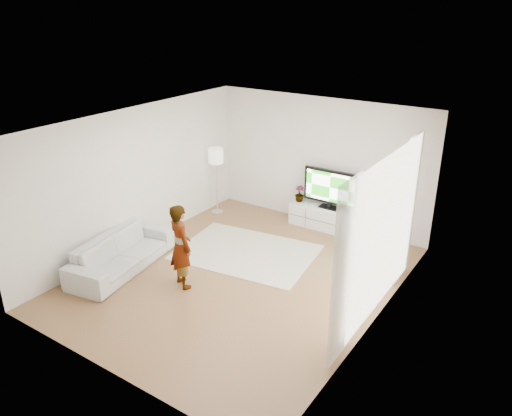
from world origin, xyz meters
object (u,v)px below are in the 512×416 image
Objects in this scene: player at (181,246)px; sofa at (121,253)px; floor_lamp at (216,159)px; media_console at (328,218)px; television at (331,188)px; rug at (246,252)px.

sofa is at bearing 31.39° from player.
floor_lamp is at bearing -6.23° from sofa.
sofa is at bearing -122.88° from media_console.
floor_lamp is at bearing -166.11° from television.
player is at bearing -97.83° from rug.
rug is 2.54m from floor_lamp.
media_console is at bearing -42.39° from sofa.
television is at bearing -82.50° from player.
rug is 1.69× the size of floor_lamp.
rug is at bearing -113.30° from television.
floor_lamp is (-1.74, 1.31, 1.31)m from rug.
television is at bearing 66.70° from rug.
media_console is at bearing 66.41° from rug.
media_console is 2.86m from floor_lamp.
floor_lamp reaches higher than sofa.
floor_lamp is (-1.52, 2.93, 0.55)m from player.
television is (0.00, 0.03, 0.70)m from media_console.
player is at bearing -106.56° from television.
media_console is 0.70m from television.
floor_lamp is at bearing -38.56° from player.
sofa reaches higher than rug.
rug is at bearing -50.55° from sofa.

